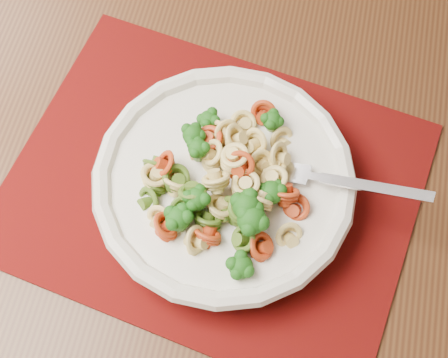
% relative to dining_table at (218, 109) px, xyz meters
% --- Properties ---
extents(dining_table, '(1.47, 1.07, 0.70)m').
position_rel_dining_table_xyz_m(dining_table, '(0.00, 0.00, 0.00)').
color(dining_table, '#4D2C15').
rests_on(dining_table, ground).
extents(placemat, '(0.43, 0.33, 0.00)m').
position_rel_dining_table_xyz_m(placemat, '(0.05, -0.15, 0.10)').
color(placemat, '#520B03').
rests_on(placemat, dining_table).
extents(pasta_bowl, '(0.27, 0.27, 0.05)m').
position_rel_dining_table_xyz_m(pasta_bowl, '(0.07, -0.15, 0.13)').
color(pasta_bowl, silver).
rests_on(pasta_bowl, placemat).
extents(pasta_broccoli_heap, '(0.23, 0.23, 0.06)m').
position_rel_dining_table_xyz_m(pasta_broccoli_heap, '(0.07, -0.15, 0.15)').
color(pasta_broccoli_heap, '#DDBC6D').
rests_on(pasta_broccoli_heap, pasta_bowl).
extents(fork, '(0.18, 0.02, 0.08)m').
position_rel_dining_table_xyz_m(fork, '(0.13, -0.12, 0.14)').
color(fork, silver).
rests_on(fork, pasta_bowl).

